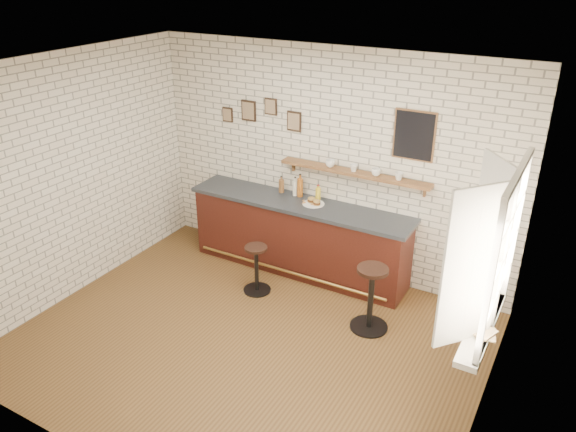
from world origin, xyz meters
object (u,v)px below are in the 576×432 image
Objects in this scene: bitters_bottle_white at (295,188)px; book_lower at (476,332)px; sandwich_plate at (313,204)px; shelf_cup_d at (399,176)px; shelf_cup_b at (354,168)px; bar_stool_right at (371,296)px; shelf_cup_a at (330,163)px; bar_counter at (299,236)px; shelf_cup_c at (376,172)px; bar_stool_left at (256,267)px; ciabatta_sandwich at (314,201)px; bitters_bottle_amber at (300,187)px; condiment_bottle_yellow at (318,194)px; book_upper at (477,329)px; bitters_bottle_brown at (281,186)px.

book_lower is at bearing -32.41° from bitters_bottle_white.
shelf_cup_d is at bearing 8.81° from sandwich_plate.
bitters_bottle_white is at bearing 114.35° from shelf_cup_b.
bar_stool_right is 6.69× the size of shelf_cup_a.
bar_counter is 27.11× the size of shelf_cup_c.
shelf_cup_b is (0.87, 0.95, 1.20)m from bar_stool_left.
bar_counter is at bearing 97.68° from shelf_cup_c.
shelf_cup_a is 0.54× the size of book_lower.
bar_counter is 1.43m from shelf_cup_c.
shelf_cup_a is (-1.02, 0.98, 1.12)m from bar_stool_right.
ciabatta_sandwich is 0.35× the size of bar_stool_left.
book_lower is (2.45, -1.64, -0.08)m from sandwich_plate.
shelf_cup_a is at bearing 154.00° from shelf_cup_d.
bitters_bottle_amber reaches higher than bar_stool_right.
condiment_bottle_yellow is 0.27× the size of bar_stool_right.
shelf_cup_b is 2.72m from book_upper.
bitters_bottle_brown is 0.21m from bitters_bottle_white.
condiment_bottle_yellow is at bearing 140.75° from bar_stool_right.
bitters_bottle_brown is (-0.57, 0.14, 0.09)m from sandwich_plate.
shelf_cup_d is at bearing 8.89° from ciabatta_sandwich.
shelf_cup_a is (0.33, 0.20, 1.04)m from bar_counter.
bitters_bottle_brown is 1.13m from shelf_cup_b.
book_lower is (2.46, -1.78, -0.16)m from condiment_bottle_yellow.
sandwich_plate is at bearing 168.02° from book_upper.
bitters_bottle_brown is 2.05× the size of shelf_cup_c.
bitters_bottle_brown reaches higher than sandwich_plate.
bar_stool_left is 3.03m from book_lower.
bitters_bottle_brown is 0.29m from bitters_bottle_amber.
book_lower is (2.85, -0.85, 0.59)m from bar_stool_left.
shelf_cup_d is at bearing 0.69° from bitters_bottle_brown.
condiment_bottle_yellow reaches higher than bar_stool_left.
sandwich_plate is 1.35× the size of book_upper.
shelf_cup_a is (0.50, 0.02, 0.43)m from bitters_bottle_white.
bitters_bottle_brown is 1.68m from shelf_cup_d.
book_lower is (2.44, -1.64, -0.12)m from ciabatta_sandwich.
ciabatta_sandwich is 1.96× the size of shelf_cup_c.
condiment_bottle_yellow reaches higher than book_lower.
book_lower is at bearing -141.10° from shelf_cup_c.
book_upper is (1.68, -1.77, -0.59)m from shelf_cup_c.
condiment_bottle_yellow is 1.16m from shelf_cup_d.
shelf_cup_d is at bearing -67.01° from shelf_cup_b.
bitters_bottle_brown is 1.96× the size of shelf_cup_a.
bitters_bottle_amber is at bearing 82.58° from bar_stool_left.
shelf_cup_d is (1.62, 0.02, 0.44)m from bitters_bottle_brown.
shelf_cup_a is at bearing 2.65° from bitters_bottle_amber.
ciabatta_sandwich is at bearing -26.74° from bitters_bottle_amber.
shelf_cup_c is at bearing 121.01° from book_lower.
bar_stool_left is 3.03m from book_upper.
sandwich_plate is 1.20m from shelf_cup_d.
shelf_cup_b is 0.95× the size of shelf_cup_d.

